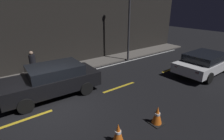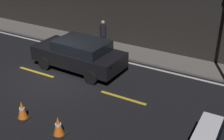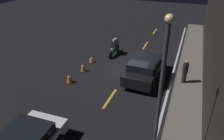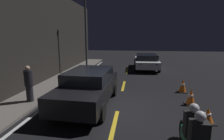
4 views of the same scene
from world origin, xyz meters
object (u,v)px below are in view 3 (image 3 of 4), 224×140
at_px(van_black, 145,68).
at_px(motorcycle, 114,47).
at_px(street_lamp, 161,91).
at_px(traffic_cone_far, 69,78).
at_px(traffic_cone_mid, 83,67).
at_px(traffic_cone_near, 91,59).
at_px(pedestrian, 185,71).

bearing_deg(van_black, motorcycle, 48.19).
height_order(motorcycle, street_lamp, street_lamp).
distance_m(traffic_cone_far, street_lamp, 7.94).
height_order(motorcycle, traffic_cone_far, motorcycle).
height_order(traffic_cone_far, street_lamp, street_lamp).
xyz_separation_m(traffic_cone_far, street_lamp, (4.08, 6.17, 2.89)).
relative_size(traffic_cone_mid, street_lamp, 0.12).
relative_size(traffic_cone_near, street_lamp, 0.09).
bearing_deg(traffic_cone_near, motorcycle, 151.67).
relative_size(motorcycle, pedestrian, 1.40).
relative_size(traffic_cone_far, street_lamp, 0.12).
xyz_separation_m(traffic_cone_mid, traffic_cone_far, (1.69, -0.11, 0.00)).
relative_size(traffic_cone_near, traffic_cone_far, 0.74).
height_order(van_black, traffic_cone_far, van_black).
distance_m(motorcycle, traffic_cone_far, 5.43).
distance_m(van_black, pedestrian, 2.51).
distance_m(motorcycle, traffic_cone_near, 2.37).
relative_size(van_black, motorcycle, 2.01).
height_order(traffic_cone_mid, street_lamp, street_lamp).
xyz_separation_m(van_black, pedestrian, (-0.24, 2.49, 0.10)).
distance_m(traffic_cone_far, pedestrian, 7.27).
distance_m(motorcycle, traffic_cone_mid, 3.77).
relative_size(van_black, traffic_cone_far, 6.20).
relative_size(van_black, traffic_cone_near, 8.34).
bearing_deg(street_lamp, motorcycle, -151.78).
bearing_deg(street_lamp, van_black, -163.75).
xyz_separation_m(motorcycle, traffic_cone_far, (5.30, -1.13, -0.30)).
relative_size(traffic_cone_mid, pedestrian, 0.45).
bearing_deg(traffic_cone_mid, pedestrian, 96.32).
bearing_deg(van_black, traffic_cone_mid, 99.12).
xyz_separation_m(motorcycle, pedestrian, (2.87, 5.70, 0.23)).
xyz_separation_m(traffic_cone_near, pedestrian, (0.81, 6.81, 0.62)).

